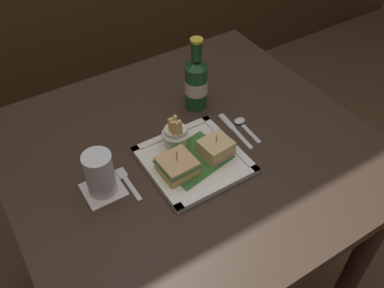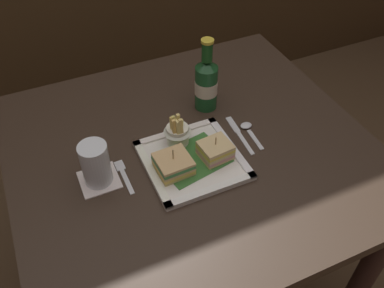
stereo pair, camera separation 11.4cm
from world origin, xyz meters
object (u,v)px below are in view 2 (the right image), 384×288
at_px(water_glass, 96,166).
at_px(knife, 239,133).
at_px(dining_table, 192,176).
at_px(sandwich_half_left, 173,164).
at_px(fork, 124,175).
at_px(sandwich_half_right, 215,150).
at_px(spoon, 248,129).
at_px(beer_bottle, 206,83).
at_px(square_plate, 192,160).
at_px(fries_cup, 177,132).

xyz_separation_m(water_glass, knife, (0.42, 0.01, -0.05)).
bearing_deg(dining_table, sandwich_half_left, -140.27).
relative_size(sandwich_half_left, fork, 0.73).
relative_size(sandwich_half_left, sandwich_half_right, 1.05).
distance_m(water_glass, spoon, 0.46).
relative_size(dining_table, beer_bottle, 4.28).
relative_size(square_plate, fork, 2.03).
height_order(sandwich_half_right, spoon, sandwich_half_right).
relative_size(sandwich_half_right, beer_bottle, 0.38).
bearing_deg(beer_bottle, water_glass, -157.06).
xyz_separation_m(sandwich_half_left, spoon, (0.26, 0.07, -0.03)).
xyz_separation_m(square_plate, water_glass, (-0.25, 0.04, 0.05)).
height_order(beer_bottle, water_glass, beer_bottle).
xyz_separation_m(sandwich_half_right, fork, (-0.25, 0.05, -0.03)).
xyz_separation_m(dining_table, fork, (-0.21, -0.02, 0.12)).
xyz_separation_m(sandwich_half_left, beer_bottle, (0.20, 0.22, 0.06)).
height_order(beer_bottle, fork, beer_bottle).
height_order(dining_table, beer_bottle, beer_bottle).
relative_size(fries_cup, spoon, 0.89).
height_order(sandwich_half_left, water_glass, water_glass).
relative_size(square_plate, sandwich_half_left, 2.77).
distance_m(water_glass, knife, 0.42).
relative_size(fork, knife, 0.74).
height_order(sandwich_half_right, fork, sandwich_half_right).
relative_size(fries_cup, knife, 0.62).
height_order(square_plate, water_glass, water_glass).
bearing_deg(square_plate, water_glass, 170.95).
bearing_deg(water_glass, fork, -7.25).
xyz_separation_m(sandwich_half_left, fork, (-0.12, 0.05, -0.03)).
bearing_deg(beer_bottle, fries_cup, -139.55).
distance_m(sandwich_half_left, beer_bottle, 0.30).
height_order(dining_table, spoon, spoon).
height_order(fries_cup, fork, fries_cup).
bearing_deg(spoon, water_glass, -178.68).
relative_size(beer_bottle, spoon, 1.99).
relative_size(knife, spoon, 1.44).
bearing_deg(beer_bottle, spoon, -66.75).
height_order(sandwich_half_left, knife, sandwich_half_left).
bearing_deg(fries_cup, spoon, -7.16).
distance_m(sandwich_half_right, fries_cup, 0.12).
relative_size(square_plate, knife, 1.51).
bearing_deg(spoon, beer_bottle, 113.25).
xyz_separation_m(dining_table, sandwich_half_right, (0.04, -0.07, 0.16)).
height_order(sandwich_half_left, spoon, sandwich_half_left).
distance_m(sandwich_half_left, knife, 0.24).
bearing_deg(water_glass, spoon, 1.32).
height_order(dining_table, square_plate, square_plate).
height_order(sandwich_half_left, beer_bottle, beer_bottle).
bearing_deg(sandwich_half_right, square_plate, 166.27).
bearing_deg(sandwich_half_right, spoon, 24.60).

